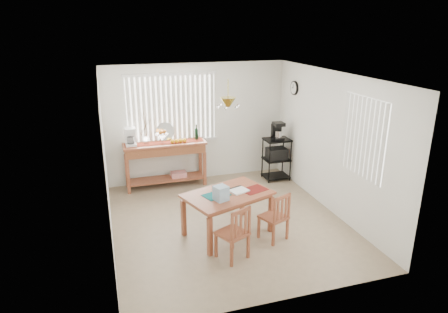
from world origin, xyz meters
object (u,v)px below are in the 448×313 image
object	(u,v)px
sideboard	(166,154)
dining_table	(228,198)
cart_items	(277,131)
chair_left	(234,233)
chair_right	(275,217)
wire_cart	(276,155)

from	to	relation	value
sideboard	dining_table	bearing A→B (deg)	-74.99
sideboard	cart_items	distance (m)	2.50
dining_table	chair_left	bearing A→B (deg)	-100.71
cart_items	chair_right	bearing A→B (deg)	-114.53
sideboard	wire_cart	distance (m)	2.47
chair_left	chair_right	world-z (taller)	chair_left
dining_table	chair_left	size ratio (longest dim) A/B	1.82
chair_left	chair_right	xyz separation A→B (m)	(0.82, 0.33, -0.02)
cart_items	sideboard	bearing A→B (deg)	172.69
sideboard	dining_table	size ratio (longest dim) A/B	1.10
dining_table	chair_left	distance (m)	0.81
sideboard	dining_table	xyz separation A→B (m)	(0.64, -2.37, -0.08)
wire_cart	cart_items	size ratio (longest dim) A/B	2.43
wire_cart	chair_left	size ratio (longest dim) A/B	1.09
wire_cart	dining_table	distance (m)	2.74
chair_left	chair_right	bearing A→B (deg)	22.23
sideboard	cart_items	world-z (taller)	cart_items
wire_cart	chair_right	size ratio (longest dim) A/B	1.13
cart_items	chair_left	distance (m)	3.50
cart_items	chair_right	distance (m)	2.83
cart_items	chair_left	size ratio (longest dim) A/B	0.45
cart_items	wire_cart	bearing A→B (deg)	-90.00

